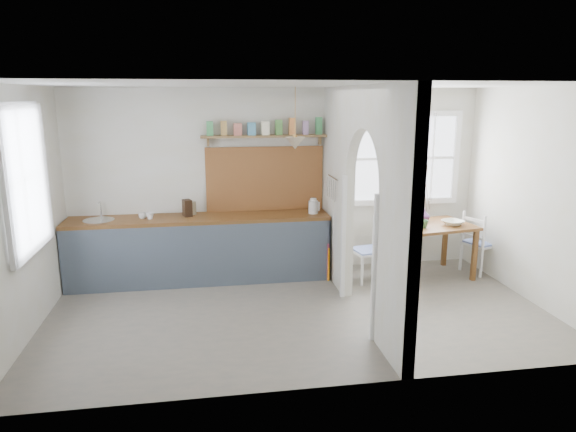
{
  "coord_description": "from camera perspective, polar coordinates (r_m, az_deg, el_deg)",
  "views": [
    {
      "loc": [
        -1.02,
        -5.52,
        2.48
      ],
      "look_at": [
        -0.04,
        0.58,
        1.03
      ],
      "focal_mm": 32.0,
      "sensor_mm": 36.0,
      "label": 1
    }
  ],
  "objects": [
    {
      "name": "knife_block",
      "position": [
        7.04,
        -11.13,
        0.88
      ],
      "size": [
        0.14,
        0.17,
        0.22
      ],
      "primitive_type": "cube",
      "rotation": [
        0.0,
        0.0,
        0.32
      ],
      "color": "black",
      "rests_on": "counter"
    },
    {
      "name": "counter",
      "position": [
        7.14,
        -9.68,
        -3.49
      ],
      "size": [
        3.5,
        0.6,
        0.9
      ],
      "color": "brown",
      "rests_on": "floor"
    },
    {
      "name": "kitchen_window",
      "position": [
        5.88,
        -27.43,
        3.57
      ],
      "size": [
        0.1,
        1.16,
        1.5
      ],
      "primitive_type": null,
      "color": "white",
      "rests_on": "walls"
    },
    {
      "name": "towel_orange",
      "position": [
        7.02,
        4.52,
        -5.39
      ],
      "size": [
        0.02,
        0.03,
        0.46
      ],
      "primitive_type": "cube",
      "color": "orange",
      "rests_on": "counter"
    },
    {
      "name": "walls",
      "position": [
        5.74,
        1.29,
        1.3
      ],
      "size": [
        5.81,
        3.21,
        2.6
      ],
      "color": "silver",
      "rests_on": "floor"
    },
    {
      "name": "shelf",
      "position": [
        7.08,
        -2.56,
        9.33
      ],
      "size": [
        1.75,
        0.2,
        0.21
      ],
      "color": "brown",
      "rests_on": "walls"
    },
    {
      "name": "towel_magenta",
      "position": [
        7.05,
        4.45,
        -5.11
      ],
      "size": [
        0.02,
        0.03,
        0.51
      ],
      "primitive_type": "cube",
      "color": "#A93458",
      "rests_on": "counter"
    },
    {
      "name": "floor",
      "position": [
        6.14,
        1.22,
        -10.66
      ],
      "size": [
        5.8,
        3.2,
        0.01
      ],
      "primitive_type": "cube",
      "color": "gray",
      "rests_on": "ground"
    },
    {
      "name": "chair_left",
      "position": [
        7.1,
        8.9,
        -3.76
      ],
      "size": [
        0.46,
        0.46,
        0.87
      ],
      "primitive_type": null,
      "rotation": [
        0.0,
        0.0,
        -1.39
      ],
      "color": "white",
      "rests_on": "floor"
    },
    {
      "name": "bowl",
      "position": [
        7.39,
        17.85,
        -0.72
      ],
      "size": [
        0.35,
        0.35,
        0.07
      ],
      "primitive_type": "imported",
      "rotation": [
        0.0,
        0.0,
        0.31
      ],
      "color": "silver",
      "rests_on": "dining_table"
    },
    {
      "name": "sink",
      "position": [
        7.15,
        -20.29,
        -0.53
      ],
      "size": [
        0.4,
        0.4,
        0.02
      ],
      "primitive_type": "cylinder",
      "color": "silver",
      "rests_on": "counter"
    },
    {
      "name": "pendant_lamp",
      "position": [
        6.8,
        0.79,
        8.1
      ],
      "size": [
        0.26,
        0.26,
        0.16
      ],
      "primitive_type": "cone",
      "color": "beige",
      "rests_on": "ceiling"
    },
    {
      "name": "ceiling",
      "position": [
        5.62,
        1.36,
        14.38
      ],
      "size": [
        5.8,
        3.2,
        0.01
      ],
      "primitive_type": "cube",
      "color": "silver",
      "rests_on": "walls"
    },
    {
      "name": "mug_b",
      "position": [
        7.05,
        -15.84,
        0.04
      ],
      "size": [
        0.12,
        0.12,
        0.08
      ],
      "primitive_type": "imported",
      "rotation": [
        0.0,
        0.0,
        0.17
      ],
      "color": "silver",
      "rests_on": "counter"
    },
    {
      "name": "backsplash",
      "position": [
        7.23,
        -2.58,
        4.16
      ],
      "size": [
        1.65,
        0.03,
        0.9
      ],
      "primitive_type": "cube",
      "color": "#9A5D29",
      "rests_on": "walls"
    },
    {
      "name": "mug_a",
      "position": [
        7.0,
        -15.08,
        0.03
      ],
      "size": [
        0.11,
        0.11,
        0.09
      ],
      "primitive_type": "imported",
      "rotation": [
        0.0,
        0.0,
        0.09
      ],
      "color": "white",
      "rests_on": "counter"
    },
    {
      "name": "dining_table",
      "position": [
        7.43,
        15.09,
        -3.74
      ],
      "size": [
        1.32,
        0.98,
        0.75
      ],
      "primitive_type": null,
      "rotation": [
        0.0,
        0.0,
        0.15
      ],
      "color": "brown",
      "rests_on": "floor"
    },
    {
      "name": "table_cup",
      "position": [
        7.13,
        14.88,
        -0.86
      ],
      "size": [
        0.12,
        0.12,
        0.11
      ],
      "primitive_type": "imported",
      "rotation": [
        0.0,
        0.0,
        0.08
      ],
      "color": "#3E6E41",
      "rests_on": "dining_table"
    },
    {
      "name": "nook_window",
      "position": [
        7.68,
        12.54,
        6.26
      ],
      "size": [
        1.76,
        0.1,
        1.3
      ],
      "primitive_type": null,
      "color": "white",
      "rests_on": "walls"
    },
    {
      "name": "plate",
      "position": [
        7.08,
        12.73,
        -1.21
      ],
      "size": [
        0.22,
        0.22,
        0.01
      ],
      "primitive_type": "cylinder",
      "rotation": [
        0.0,
        0.0,
        -0.35
      ],
      "color": "black",
      "rests_on": "dining_table"
    },
    {
      "name": "partition",
      "position": [
        5.93,
        7.87,
        3.05
      ],
      "size": [
        0.12,
        3.2,
        2.6
      ],
      "color": "silver",
      "rests_on": "floor"
    },
    {
      "name": "jar",
      "position": [
        7.14,
        -10.61,
        0.88
      ],
      "size": [
        0.15,
        0.15,
        0.18
      ],
      "primitive_type": "cylinder",
      "rotation": [
        0.0,
        0.0,
        0.4
      ],
      "color": "gray",
      "rests_on": "counter"
    },
    {
      "name": "vase",
      "position": [
        7.52,
        14.9,
        0.08
      ],
      "size": [
        0.2,
        0.2,
        0.17
      ],
      "primitive_type": "imported",
      "rotation": [
        0.0,
        0.0,
        0.33
      ],
      "color": "#61316F",
      "rests_on": "dining_table"
    },
    {
      "name": "utensil_rail",
      "position": [
        6.71,
        5.04,
        4.28
      ],
      "size": [
        0.02,
        0.5,
        0.02
      ],
      "primitive_type": "cylinder",
      "rotation": [
        1.57,
        0.0,
        0.0
      ],
      "color": "silver",
      "rests_on": "partition"
    },
    {
      "name": "chair_right",
      "position": [
        7.85,
        20.65,
        -2.75
      ],
      "size": [
        0.52,
        0.52,
        0.89
      ],
      "primitive_type": null,
      "rotation": [
        0.0,
        0.0,
        1.93
      ],
      "color": "white",
      "rests_on": "floor"
    },
    {
      "name": "kettle",
      "position": [
        7.08,
        2.82,
        1.12
      ],
      "size": [
        0.22,
        0.2,
        0.21
      ],
      "primitive_type": null,
      "rotation": [
        0.0,
        0.0,
        -0.38
      ],
      "color": "silver",
      "rests_on": "counter"
    }
  ]
}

